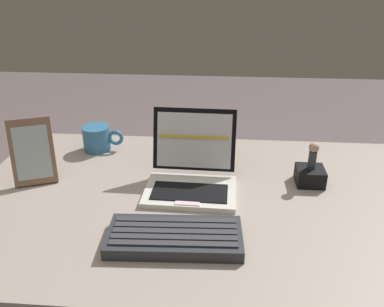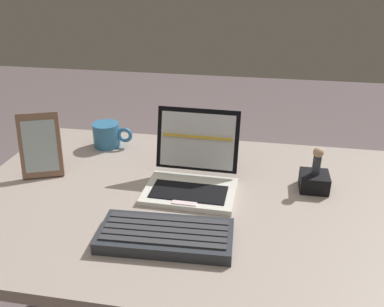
% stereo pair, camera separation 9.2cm
% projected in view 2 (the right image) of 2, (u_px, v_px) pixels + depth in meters
% --- Properties ---
extents(desk, '(1.32, 0.80, 0.74)m').
position_uv_depth(desk, '(204.00, 220.00, 1.13)').
color(desk, '#A6978D').
rests_on(desk, ground).
extents(laptop_front, '(0.25, 0.23, 0.20)m').
position_uv_depth(laptop_front, '(192.00, 174.00, 1.13)').
color(laptop_front, silver).
rests_on(laptop_front, desk).
extents(external_keyboard, '(0.31, 0.15, 0.03)m').
position_uv_depth(external_keyboard, '(166.00, 235.00, 0.93)').
color(external_keyboard, '#2D3137').
rests_on(external_keyboard, desk).
extents(photo_frame, '(0.13, 0.10, 0.19)m').
position_uv_depth(photo_frame, '(40.00, 146.00, 1.18)').
color(photo_frame, '#86624E').
rests_on(photo_frame, desk).
extents(figurine_stand, '(0.08, 0.08, 0.05)m').
position_uv_depth(figurine_stand, '(314.00, 181.00, 1.13)').
color(figurine_stand, black).
rests_on(figurine_stand, desk).
extents(figurine, '(0.03, 0.03, 0.08)m').
position_uv_depth(figurine, '(317.00, 159.00, 1.10)').
color(figurine, '#333841').
rests_on(figurine, figurine_stand).
extents(coffee_mug, '(0.14, 0.09, 0.08)m').
position_uv_depth(coffee_mug, '(107.00, 135.00, 1.39)').
color(coffee_mug, teal).
rests_on(coffee_mug, desk).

